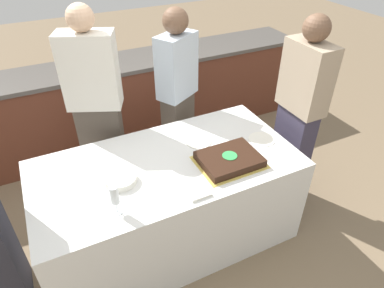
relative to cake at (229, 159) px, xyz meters
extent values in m
plane|color=#7A664C|center=(-0.39, 0.19, -0.79)|extent=(14.00, 14.00, 0.00)
cube|color=#5B2D1E|center=(-0.39, 1.73, -0.35)|extent=(4.40, 0.55, 0.88)
cube|color=#4C4742|center=(-0.39, 1.73, 0.11)|extent=(4.40, 0.58, 0.04)
cube|color=silver|center=(-0.39, 0.19, -0.41)|extent=(1.86, 0.94, 0.76)
cube|color=gold|center=(0.00, 0.00, -0.03)|extent=(0.45, 0.35, 0.00)
cube|color=black|center=(0.00, 0.00, 0.00)|extent=(0.41, 0.31, 0.06)
cylinder|color=green|center=(0.00, 0.00, 0.03)|extent=(0.10, 0.10, 0.00)
cylinder|color=white|center=(-0.74, 0.14, -0.01)|extent=(0.21, 0.21, 0.04)
cylinder|color=white|center=(-0.83, -0.11, -0.03)|extent=(0.07, 0.07, 0.00)
cylinder|color=white|center=(-0.83, -0.11, 0.01)|extent=(0.01, 0.01, 0.08)
cylinder|color=white|center=(-0.83, -0.11, 0.11)|extent=(0.05, 0.05, 0.12)
cylinder|color=white|center=(-0.08, 0.32, -0.03)|extent=(0.20, 0.20, 0.00)
cylinder|color=white|center=(0.37, 0.13, -0.03)|extent=(0.20, 0.20, 0.00)
cube|color=white|center=(-0.33, -0.19, -0.02)|extent=(0.14, 0.11, 0.02)
cube|color=#4C4238|center=(0.00, 0.88, -0.35)|extent=(0.33, 0.28, 0.88)
cube|color=silver|center=(0.00, 0.88, 0.35)|extent=(0.40, 0.34, 0.53)
sphere|color=brown|center=(0.00, 0.88, 0.72)|extent=(0.20, 0.20, 0.20)
cube|color=#282833|center=(-1.54, 0.19, -0.39)|extent=(0.16, 0.35, 0.81)
cube|color=#383347|center=(0.75, 0.19, -0.34)|extent=(0.16, 0.33, 0.91)
cube|color=tan|center=(0.75, 0.19, 0.38)|extent=(0.20, 0.39, 0.54)
sphere|color=brown|center=(0.75, 0.19, 0.75)|extent=(0.19, 0.19, 0.19)
cube|color=#4C4238|center=(-0.69, 0.88, -0.32)|extent=(0.38, 0.28, 0.95)
cube|color=silver|center=(-0.69, 0.88, 0.44)|extent=(0.45, 0.34, 0.57)
sphere|color=#D8AD89|center=(-0.69, 0.88, 0.82)|extent=(0.19, 0.19, 0.19)
camera|label=1|loc=(-1.05, -1.56, 1.47)|focal=32.00mm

